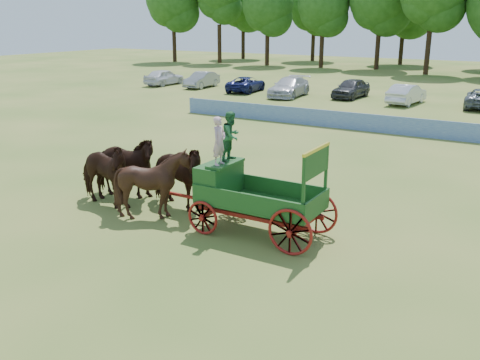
# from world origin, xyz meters

# --- Properties ---
(ground) EXTENTS (160.00, 160.00, 0.00)m
(ground) POSITION_xyz_m (0.00, 0.00, 0.00)
(ground) COLOR olive
(ground) RESTS_ON ground
(horse_lead_left) EXTENTS (2.94, 1.55, 2.40)m
(horse_lead_left) POSITION_xyz_m (-4.84, 0.17, 1.20)
(horse_lead_left) COLOR black
(horse_lead_left) RESTS_ON ground
(horse_lead_right) EXTENTS (3.04, 1.85, 2.40)m
(horse_lead_right) POSITION_xyz_m (-4.84, 1.27, 1.20)
(horse_lead_right) COLOR black
(horse_lead_right) RESTS_ON ground
(horse_wheel_left) EXTENTS (2.50, 2.31, 2.40)m
(horse_wheel_left) POSITION_xyz_m (-2.44, 0.17, 1.20)
(horse_wheel_left) COLOR black
(horse_wheel_left) RESTS_ON ground
(horse_wheel_right) EXTENTS (2.97, 1.62, 2.40)m
(horse_wheel_right) POSITION_xyz_m (-2.44, 1.27, 1.20)
(horse_wheel_right) COLOR black
(horse_wheel_right) RESTS_ON ground
(farm_dray) EXTENTS (6.00, 2.00, 3.71)m
(farm_dray) POSITION_xyz_m (0.53, 0.75, 1.63)
(farm_dray) COLOR maroon
(farm_dray) RESTS_ON ground
(sponsor_banner) EXTENTS (26.00, 0.08, 1.05)m
(sponsor_banner) POSITION_xyz_m (-1.00, 18.00, 0.53)
(sponsor_banner) COLOR #1B4597
(sponsor_banner) RESTS_ON ground
(parked_cars) EXTENTS (46.83, 7.57, 1.64)m
(parked_cars) POSITION_xyz_m (-3.46, 30.02, 0.78)
(parked_cars) COLOR silver
(parked_cars) RESTS_ON ground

